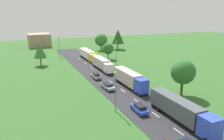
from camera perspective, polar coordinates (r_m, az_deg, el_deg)
The scene contains 18 objects.
road at distance 45.12m, azimuth 6.81°, elevation -8.22°, with size 10.00×140.00×0.06m, color #2B2B30.
lane_marking_centre at distance 43.47m, azimuth 8.18°, elevation -9.15°, with size 0.16×124.13×0.01m.
truck_lead at distance 38.20m, azimuth 17.33°, elevation -9.72°, with size 2.60×14.39×3.67m.
truck_second at distance 52.62m, azimuth 4.60°, elevation -2.21°, with size 2.64×12.91×3.79m.
truck_third at distance 68.25m, azimuth -2.57°, elevation 1.69°, with size 2.52×12.54×3.54m.
truck_fourth at distance 83.52m, azimuth -6.29°, elevation 4.06°, with size 2.56×14.06×3.51m.
car_second at distance 40.51m, azimuth 7.11°, elevation -9.76°, with size 1.89×4.33×1.52m.
car_third at distance 51.65m, azimuth -1.07°, elevation -4.17°, with size 2.10×4.67×1.38m.
car_fourth at distance 59.62m, azimuth -4.12°, elevation -1.50°, with size 1.78×4.07×1.58m.
lamppost_second at distance 39.37m, azimuth 0.94°, elevation -5.04°, with size 0.36×0.36×7.54m.
lamppost_third at distance 68.25m, azimuth 1.05°, elevation 4.10°, with size 0.36×0.36×8.81m.
lamppost_fourth at distance 90.70m, azimuth -13.56°, elevation 6.25°, with size 0.36×0.36×8.38m.
tree_oak at distance 103.73m, azimuth -2.83°, elevation 7.73°, with size 5.90×5.90×7.72m.
tree_birch at distance 105.74m, azimuth 1.53°, elevation 8.63°, with size 5.99×5.99×9.44m.
tree_maple at distance 83.88m, azimuth -1.02°, elevation 5.56°, with size 4.30×4.30×6.22m.
tree_pine at distance 49.22m, azimuth 17.87°, elevation -0.50°, with size 5.26×5.26×7.86m.
tree_lime at distance 76.99m, azimuth -18.14°, elevation 4.74°, with size 4.26×4.26×7.43m.
distant_building at distance 122.79m, azimuth -18.33°, elevation 7.40°, with size 10.95×12.64×6.46m, color #9E846B.
Camera 1 is at (-21.02, -11.31, 17.67)m, focal length 35.41 mm.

